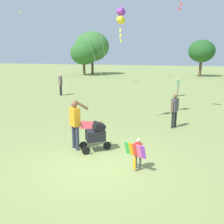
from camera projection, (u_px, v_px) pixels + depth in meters
ground_plane at (97, 165)px, 7.59m from camera, size 120.00×120.00×0.00m
treeline_distant at (212, 47)px, 33.87m from camera, size 34.20×7.93×6.72m
child_with_butterfly_kite at (138, 151)px, 7.16m from camera, size 0.67×0.46×0.94m
person_adult_flyer at (75, 120)px, 8.60m from camera, size 0.70×0.48×1.81m
stroller at (96, 134)px, 8.55m from camera, size 1.08×0.86×1.03m
kite_green_novelty at (121, 17)px, 10.83m from camera, size 1.49×1.87×5.21m
person_red_shirt at (178, 85)px, 19.30m from camera, size 0.20×0.45×1.41m
person_sitting_far at (60, 83)px, 19.65m from camera, size 0.30×0.53×1.69m
person_couple_left at (175, 108)px, 11.14m from camera, size 0.35×0.45×1.56m
picnic_blanket at (87, 125)px, 11.74m from camera, size 1.39×1.36×0.02m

